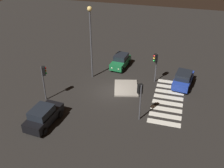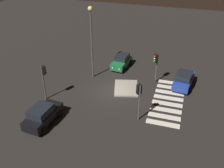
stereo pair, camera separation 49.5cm
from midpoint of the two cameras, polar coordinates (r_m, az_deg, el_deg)
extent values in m
plane|color=black|center=(29.69, 0.48, -1.66)|extent=(80.00, 80.00, 0.00)
cube|color=gray|center=(30.22, 3.60, -0.89)|extent=(4.12, 3.49, 0.18)
cube|color=#196B38|center=(34.77, 2.47, 4.72)|extent=(4.05, 2.05, 0.80)
cube|color=black|center=(34.66, 2.63, 5.96)|extent=(2.14, 1.71, 0.65)
cylinder|color=black|center=(33.67, 3.03, 3.10)|extent=(0.65, 0.29, 0.63)
cylinder|color=black|center=(34.19, 0.44, 3.60)|extent=(0.65, 0.29, 0.63)
cylinder|color=black|center=(35.72, 4.38, 4.75)|extent=(0.65, 0.29, 0.63)
cylinder|color=black|center=(36.21, 1.92, 5.21)|extent=(0.65, 0.29, 0.63)
sphere|color=#F2EABF|center=(33.03, 2.04, 3.25)|extent=(0.21, 0.21, 0.21)
sphere|color=#F2EABF|center=(33.33, 0.56, 3.54)|extent=(0.21, 0.21, 0.21)
cube|color=#1E389E|center=(31.53, 15.88, 0.67)|extent=(4.41, 2.38, 0.86)
cube|color=black|center=(30.93, 15.99, 1.70)|extent=(2.36, 1.93, 0.70)
cylinder|color=black|center=(32.95, 14.76, 1.44)|extent=(0.70, 0.34, 0.68)
cylinder|color=black|center=(32.76, 17.75, 0.77)|extent=(0.70, 0.34, 0.68)
cylinder|color=black|center=(30.71, 13.69, -0.69)|extent=(0.70, 0.34, 0.68)
cylinder|color=black|center=(30.51, 16.90, -1.43)|extent=(0.70, 0.34, 0.68)
sphere|color=#F2EABF|center=(33.39, 15.77, 2.45)|extent=(0.23, 0.23, 0.23)
sphere|color=#F2EABF|center=(33.28, 17.43, 2.08)|extent=(0.23, 0.23, 0.23)
cube|color=black|center=(25.51, -14.29, -6.86)|extent=(4.41, 2.17, 0.88)
cube|color=black|center=(24.89, -14.86, -5.74)|extent=(2.32, 1.84, 0.71)
cylinder|color=black|center=(27.04, -14.18, -5.49)|extent=(0.71, 0.30, 0.69)
cylinder|color=black|center=(26.15, -10.92, -6.43)|extent=(0.71, 0.30, 0.69)
cylinder|color=black|center=(25.44, -17.55, -8.70)|extent=(0.71, 0.30, 0.69)
cylinder|color=black|center=(24.50, -14.18, -9.84)|extent=(0.71, 0.30, 0.69)
sphere|color=#F2EABF|center=(27.11, -12.69, -4.14)|extent=(0.23, 0.23, 0.23)
sphere|color=#F2EABF|center=(26.62, -10.87, -4.63)|extent=(0.23, 0.23, 0.23)
cylinder|color=#47474C|center=(24.54, 6.57, -4.21)|extent=(0.14, 0.14, 3.86)
cube|color=black|center=(23.87, 6.54, -1.13)|extent=(0.54, 0.54, 0.96)
sphere|color=red|center=(23.86, 6.33, -0.29)|extent=(0.22, 0.22, 0.22)
sphere|color=orange|center=(24.01, 6.29, -0.91)|extent=(0.22, 0.22, 0.22)
sphere|color=green|center=(24.17, 6.25, -1.51)|extent=(0.22, 0.22, 0.22)
cylinder|color=#47474C|center=(28.25, -14.24, 0.19)|extent=(0.14, 0.14, 3.98)
cube|color=black|center=(27.53, -14.27, 2.94)|extent=(0.54, 0.49, 0.96)
sphere|color=red|center=(27.38, -13.93, 3.54)|extent=(0.22, 0.22, 0.22)
sphere|color=orange|center=(27.52, -13.86, 2.98)|extent=(0.22, 0.22, 0.22)
sphere|color=green|center=(27.65, -13.78, 2.43)|extent=(0.22, 0.22, 0.22)
cylinder|color=#47474C|center=(31.16, 10.16, 3.36)|extent=(0.14, 0.14, 3.65)
cube|color=black|center=(30.48, 10.11, 5.55)|extent=(0.54, 0.53, 0.96)
sphere|color=red|center=(30.26, 9.83, 6.01)|extent=(0.22, 0.22, 0.22)
sphere|color=orange|center=(30.39, 9.79, 5.49)|extent=(0.22, 0.22, 0.22)
sphere|color=green|center=(30.51, 9.74, 4.98)|extent=(0.22, 0.22, 0.22)
cylinder|color=#47474C|center=(30.96, -4.00, 8.36)|extent=(0.18, 0.18, 8.32)
sphere|color=#F9D172|center=(29.58, -4.31, 16.15)|extent=(0.56, 0.56, 0.56)
cube|color=silver|center=(25.55, 11.61, -8.50)|extent=(0.70, 3.20, 0.02)
cube|color=silver|center=(26.46, 11.93, -6.98)|extent=(0.70, 3.20, 0.02)
cube|color=silver|center=(27.38, 12.22, -5.56)|extent=(0.70, 3.20, 0.02)
cube|color=silver|center=(28.33, 12.49, -4.24)|extent=(0.70, 3.20, 0.02)
cube|color=silver|center=(29.28, 12.75, -3.00)|extent=(0.70, 3.20, 0.02)
cube|color=silver|center=(30.26, 12.99, -1.84)|extent=(0.70, 3.20, 0.02)
cube|color=silver|center=(31.24, 13.21, -0.75)|extent=(0.70, 3.20, 0.02)
cube|color=silver|center=(32.24, 13.42, 0.27)|extent=(0.70, 3.20, 0.02)
camera|label=1|loc=(0.25, -89.51, 0.29)|focal=41.70mm
camera|label=2|loc=(0.25, 90.49, -0.29)|focal=41.70mm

